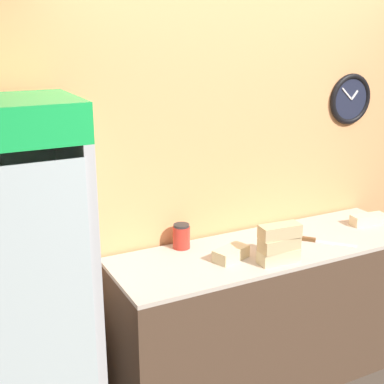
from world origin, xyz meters
TOP-DOWN VIEW (x-y plane):
  - wall_back at (0.01, 1.22)m, footprint 5.20×0.09m
  - prep_counter at (0.00, 0.86)m, footprint 1.99×0.62m
  - beverage_cooler at (-1.53, 0.91)m, footprint 0.74×0.62m
  - sandwich_stack_bottom at (-0.09, 0.65)m, footprint 0.24×0.11m
  - sandwich_stack_middle at (-0.09, 0.65)m, footprint 0.24×0.10m
  - sandwich_stack_top at (-0.09, 0.65)m, footprint 0.25×0.12m
  - sandwich_flat_left at (-0.32, 0.81)m, footprint 0.24×0.17m
  - sandwich_flat_right at (0.82, 0.88)m, footprint 0.25×0.12m
  - chefs_knife at (0.31, 0.78)m, footprint 0.27×0.28m
  - condiment_jar at (-0.50, 1.09)m, footprint 0.11×0.11m

SIDE VIEW (x-z plane):
  - prep_counter at x=0.00m, z-range 0.00..0.93m
  - chefs_knife at x=0.31m, z-range 0.92..0.94m
  - sandwich_flat_right at x=0.82m, z-range 0.93..0.99m
  - sandwich_flat_left at x=-0.32m, z-range 0.93..1.00m
  - sandwich_stack_bottom at x=-0.09m, z-range 0.93..1.00m
  - condiment_jar at x=-0.50m, z-range 0.93..1.08m
  - sandwich_stack_middle at x=-0.09m, z-range 1.00..1.08m
  - beverage_cooler at x=-1.53m, z-range 0.09..2.00m
  - sandwich_stack_top at x=-0.09m, z-range 1.08..1.15m
  - wall_back at x=0.01m, z-range 0.00..2.70m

